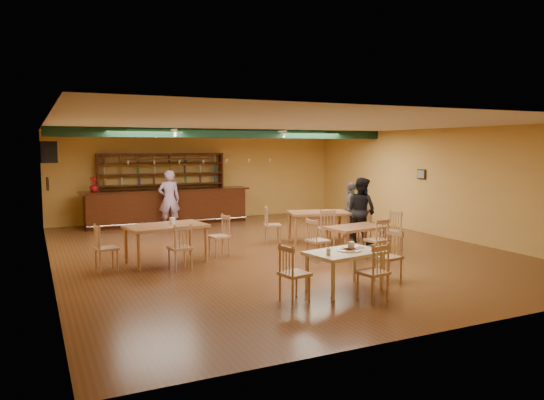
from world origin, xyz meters
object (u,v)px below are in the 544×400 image
dining_table_c (166,244)px  patron_bar (169,199)px  patron_right_a (361,211)px  bar_counter (168,207)px  dining_table_b (318,226)px  near_table (345,271)px  dining_table_d (356,241)px

dining_table_c → patron_bar: 4.78m
dining_table_c → patron_bar: bearing=67.4°
dining_table_c → patron_right_a: bearing=-7.2°
bar_counter → dining_table_c: (-1.36, -5.43, -0.15)m
dining_table_b → near_table: 4.74m
dining_table_b → patron_bar: 4.87m
dining_table_d → dining_table_b: bearing=77.7°
bar_counter → patron_bar: patron_bar is taller
dining_table_c → near_table: (2.29, -3.45, -0.07)m
dining_table_b → patron_right_a: (0.80, -0.80, 0.47)m
bar_counter → patron_bar: bearing=-99.9°
bar_counter → dining_table_d: bearing=-66.9°
dining_table_d → near_table: (-1.85, -2.35, 0.01)m
bar_counter → patron_bar: 0.90m
dining_table_b → patron_right_a: size_ratio=0.91×
bar_counter → dining_table_b: bar_counter is taller
dining_table_c → near_table: size_ratio=1.28×
patron_bar → dining_table_d: bearing=121.5°
dining_table_c → patron_bar: size_ratio=0.92×
dining_table_d → bar_counter: bearing=104.9°
dining_table_d → patron_bar: patron_bar is taller
bar_counter → patron_right_a: (3.72, -5.38, 0.29)m
dining_table_d → near_table: bearing=-136.4°
dining_table_d → patron_right_a: size_ratio=0.79×
dining_table_c → dining_table_d: dining_table_c is taller
dining_table_b → dining_table_c: bearing=-153.1°
dining_table_d → patron_right_a: 1.57m
patron_right_a → near_table: bearing=127.1°
dining_table_b → near_table: bearing=-99.2°
dining_table_c → near_table: dining_table_c is taller
near_table → dining_table_b: bearing=55.2°
near_table → dining_table_d: bearing=41.9°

